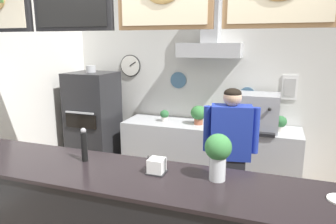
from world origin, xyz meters
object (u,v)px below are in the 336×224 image
at_px(potted_sage, 229,119).
at_px(potted_basil, 199,114).
at_px(pizza_oven, 94,124).
at_px(shop_worker, 230,155).
at_px(espresso_machine, 256,112).
at_px(napkin_holder, 157,166).
at_px(pepper_grinder, 84,145).
at_px(basil_vase, 218,154).
at_px(potted_oregano, 280,122).
at_px(potted_thyme, 165,115).

distance_m(potted_sage, potted_basil, 0.43).
bearing_deg(pizza_oven, shop_worker, -19.40).
distance_m(pizza_oven, potted_basil, 1.63).
xyz_separation_m(espresso_machine, napkin_holder, (-0.62, -2.02, -0.06)).
bearing_deg(pepper_grinder, potted_basil, 75.29).
height_order(napkin_holder, pepper_grinder, pepper_grinder).
relative_size(potted_sage, basil_vase, 0.58).
height_order(potted_sage, potted_oregano, potted_oregano).
xyz_separation_m(potted_thyme, napkin_holder, (0.67, -2.03, 0.09)).
xyz_separation_m(pizza_oven, potted_sage, (2.02, 0.19, 0.20)).
height_order(pizza_oven, basil_vase, pizza_oven).
bearing_deg(napkin_holder, espresso_machine, 73.03).
bearing_deg(basil_vase, pizza_oven, 141.28).
bearing_deg(potted_thyme, pepper_grinder, -90.38).
bearing_deg(pizza_oven, potted_sage, 5.40).
relative_size(shop_worker, potted_oregano, 7.49).
bearing_deg(pizza_oven, napkin_holder, -46.12).
distance_m(shop_worker, napkin_holder, 1.16).
distance_m(espresso_machine, napkin_holder, 2.12).
distance_m(potted_thyme, basil_vase, 2.32).
relative_size(potted_thyme, potted_oregano, 0.81).
bearing_deg(potted_thyme, napkin_holder, -71.69).
distance_m(potted_thyme, potted_oregano, 1.60).
bearing_deg(espresso_machine, pizza_oven, -175.14).
relative_size(pizza_oven, basil_vase, 4.70).
xyz_separation_m(shop_worker, basil_vase, (0.05, -1.02, 0.37)).
relative_size(potted_sage, pepper_grinder, 0.69).
relative_size(espresso_machine, potted_oregano, 2.80).
height_order(potted_sage, potted_basil, potted_basil).
relative_size(potted_thyme, napkin_holder, 1.12).
xyz_separation_m(shop_worker, espresso_machine, (0.19, 0.97, 0.28)).
bearing_deg(potted_basil, napkin_holder, -85.52).
height_order(shop_worker, napkin_holder, shop_worker).
xyz_separation_m(potted_thyme, basil_vase, (1.15, -2.00, 0.24)).
bearing_deg(potted_thyme, potted_sage, -1.08).
relative_size(potted_sage, potted_thyme, 1.22).
relative_size(potted_sage, napkin_holder, 1.36).
bearing_deg(potted_basil, espresso_machine, -0.65).
relative_size(potted_basil, basil_vase, 0.75).
bearing_deg(pepper_grinder, potted_sage, 64.27).
bearing_deg(basil_vase, potted_oregano, 77.22).
xyz_separation_m(shop_worker, pepper_grinder, (-1.12, -1.03, 0.32)).
xyz_separation_m(pizza_oven, potted_basil, (1.59, 0.21, 0.24)).
relative_size(potted_oregano, potted_basil, 0.77).
bearing_deg(espresso_machine, potted_sage, -178.31).
height_order(shop_worker, potted_thyme, shop_worker).
bearing_deg(napkin_holder, potted_oregano, 65.39).
bearing_deg(espresso_machine, napkin_holder, -106.97).
distance_m(espresso_machine, potted_sage, 0.37).
distance_m(shop_worker, potted_sage, 0.99).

